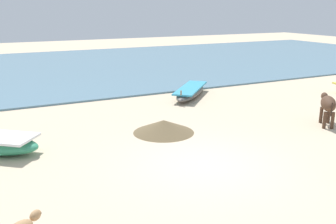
# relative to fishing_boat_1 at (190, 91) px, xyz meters

# --- Properties ---
(ground) EXTENTS (80.00, 80.00, 0.00)m
(ground) POSITION_rel_fishing_boat_1_xyz_m (-3.63, -7.04, -0.24)
(ground) COLOR beige
(sea_water) EXTENTS (60.00, 20.00, 0.08)m
(sea_water) POSITION_rel_fishing_boat_1_xyz_m (-3.63, 11.10, -0.20)
(sea_water) COLOR slate
(sea_water) RESTS_ON ground
(fishing_boat_1) EXTENTS (3.19, 3.31, 0.64)m
(fishing_boat_1) POSITION_rel_fishing_boat_1_xyz_m (0.00, 0.00, 0.00)
(fishing_boat_1) COLOR #5B5651
(fishing_boat_1) RESTS_ON ground
(cow_adult_dark) EXTENTS (1.23, 1.43, 1.05)m
(cow_adult_dark) POSITION_rel_fishing_boat_1_xyz_m (2.04, -5.98, 0.51)
(cow_adult_dark) COLOR #4C3323
(cow_adult_dark) RESTS_ON ground
(debris_pile_1) EXTENTS (2.65, 2.65, 0.42)m
(debris_pile_1) POSITION_rel_fishing_boat_1_xyz_m (-3.40, -4.17, -0.03)
(debris_pile_1) COLOR brown
(debris_pile_1) RESTS_ON ground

